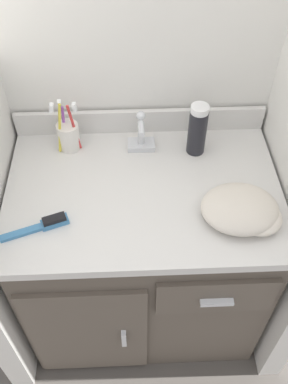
{
  "coord_description": "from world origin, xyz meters",
  "views": [
    {
      "loc": [
        -0.04,
        -0.87,
        1.72
      ],
      "look_at": [
        0.0,
        -0.03,
        0.77
      ],
      "focal_mm": 40.0,
      "sensor_mm": 36.0,
      "label": 1
    }
  ],
  "objects_px": {
    "hand_towel": "(244,210)",
    "hairbrush": "(44,225)",
    "toothbrush_cup": "(68,135)",
    "shaving_cream_can": "(197,130)"
  },
  "relations": [
    {
      "from": "toothbrush_cup",
      "to": "hand_towel",
      "type": "distance_m",
      "value": 0.61
    },
    {
      "from": "shaving_cream_can",
      "to": "toothbrush_cup",
      "type": "bearing_deg",
      "value": 175.25
    },
    {
      "from": "shaving_cream_can",
      "to": "hand_towel",
      "type": "distance_m",
      "value": 0.31
    },
    {
      "from": "hand_towel",
      "to": "hairbrush",
      "type": "bearing_deg",
      "value": -179.07
    },
    {
      "from": "shaving_cream_can",
      "to": "hairbrush",
      "type": "distance_m",
      "value": 0.56
    },
    {
      "from": "shaving_cream_can",
      "to": "hairbrush",
      "type": "relative_size",
      "value": 0.94
    },
    {
      "from": "toothbrush_cup",
      "to": "hairbrush",
      "type": "relative_size",
      "value": 1.03
    },
    {
      "from": "toothbrush_cup",
      "to": "hand_towel",
      "type": "height_order",
      "value": "toothbrush_cup"
    },
    {
      "from": "hand_towel",
      "to": "shaving_cream_can",
      "type": "bearing_deg",
      "value": 109.36
    },
    {
      "from": "hairbrush",
      "to": "hand_towel",
      "type": "relative_size",
      "value": 0.84
    }
  ]
}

